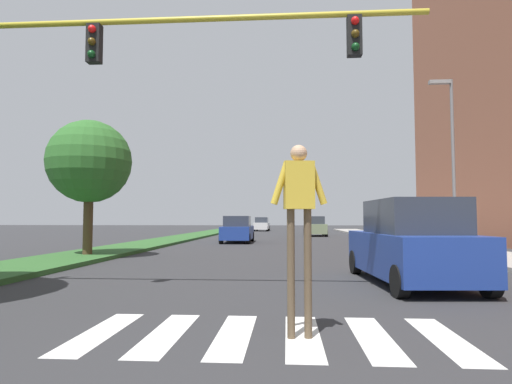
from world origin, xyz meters
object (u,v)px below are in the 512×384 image
object	(u,v)px
street_lamp_right	(451,148)
pedestrian_performer	(299,208)
traffic_light_gantry	(94,78)
sedan_far_horizon	(262,225)
sedan_midblock	(238,230)
suv_crossing	(411,244)
tree_mid	(89,162)
sedan_distant	(315,227)

from	to	relation	value
street_lamp_right	pedestrian_performer	xyz separation A→B (m)	(-7.01, -13.62, -2.93)
traffic_light_gantry	sedan_far_horizon	distance (m)	45.11
sedan_midblock	sedan_far_horizon	bearing A→B (deg)	89.83
street_lamp_right	sedan_far_horizon	distance (m)	35.78
sedan_midblock	sedan_far_horizon	size ratio (longest dim) A/B	1.03
suv_crossing	sedan_midblock	distance (m)	18.20
sedan_midblock	street_lamp_right	bearing A→B (deg)	-38.91
pedestrian_performer	suv_crossing	bearing A→B (deg)	60.11
tree_mid	traffic_light_gantry	xyz separation A→B (m)	(3.81, -7.94, 0.65)
street_lamp_right	sedan_midblock	distance (m)	13.79
tree_mid	sedan_midblock	distance (m)	12.51
tree_mid	sedan_distant	bearing A→B (deg)	65.22
pedestrian_performer	street_lamp_right	bearing A→B (deg)	62.77
suv_crossing	sedan_distant	world-z (taller)	suv_crossing
street_lamp_right	pedestrian_performer	bearing A→B (deg)	-117.23
pedestrian_performer	sedan_far_horizon	size ratio (longest dim) A/B	0.60
sedan_midblock	sedan_distant	bearing A→B (deg)	62.54
pedestrian_performer	sedan_far_horizon	bearing A→B (deg)	93.87
sedan_midblock	sedan_far_horizon	distance (m)	25.75
suv_crossing	pedestrian_performer	bearing A→B (deg)	-119.89
sedan_midblock	sedan_distant	size ratio (longest dim) A/B	1.03
tree_mid	street_lamp_right	bearing A→B (deg)	11.16
sedan_midblock	traffic_light_gantry	bearing A→B (deg)	-92.27
sedan_distant	sedan_far_horizon	world-z (taller)	sedan_distant
tree_mid	sedan_far_horizon	size ratio (longest dim) A/B	1.25
sedan_far_horizon	sedan_midblock	bearing A→B (deg)	-90.17
street_lamp_right	sedan_midblock	world-z (taller)	street_lamp_right
tree_mid	sedan_far_horizon	distance (m)	37.42
pedestrian_performer	sedan_midblock	bearing A→B (deg)	98.56
pedestrian_performer	sedan_distant	bearing A→B (deg)	85.94
tree_mid	sedan_distant	world-z (taller)	tree_mid
traffic_light_gantry	sedan_far_horizon	world-z (taller)	traffic_light_gantry
sedan_distant	sedan_midblock	bearing A→B (deg)	-117.46
traffic_light_gantry	sedan_midblock	distance (m)	19.55
pedestrian_performer	suv_crossing	distance (m)	5.56
sedan_midblock	sedan_far_horizon	world-z (taller)	sedan_far_horizon
traffic_light_gantry	sedan_distant	distance (m)	30.92
street_lamp_right	pedestrian_performer	distance (m)	15.59
traffic_light_gantry	sedan_distant	xyz separation A→B (m)	(6.39, 30.03, -3.59)
sedan_far_horizon	suv_crossing	bearing A→B (deg)	-82.08
pedestrian_performer	sedan_far_horizon	distance (m)	47.81
tree_mid	suv_crossing	xyz separation A→B (m)	(10.62, -5.90, -2.81)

